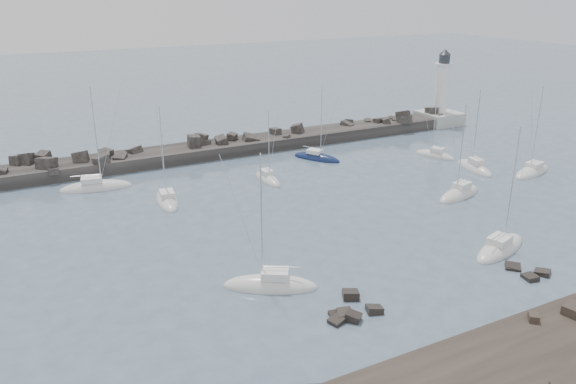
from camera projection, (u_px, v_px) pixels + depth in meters
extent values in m
plane|color=#495E73|center=(332.00, 256.00, 54.85)|extent=(400.00, 400.00, 0.00)
cube|color=black|center=(533.00, 317.00, 43.60)|extent=(1.20, 1.22, 0.55)
cube|color=black|center=(337.00, 317.00, 44.82)|extent=(1.27, 1.40, 0.83)
cube|color=black|center=(374.00, 311.00, 45.45)|extent=(1.68, 1.64, 1.12)
cube|color=black|center=(351.00, 296.00, 47.44)|extent=(1.85, 1.87, 1.10)
cube|color=black|center=(345.00, 314.00, 44.66)|extent=(1.55, 1.54, 0.89)
cube|color=black|center=(337.00, 322.00, 44.01)|extent=(1.57, 1.42, 0.81)
cube|color=black|center=(353.00, 318.00, 44.20)|extent=(1.59, 1.64, 0.94)
cube|color=black|center=(512.00, 268.00, 52.46)|extent=(1.91, 1.93, 0.94)
cube|color=black|center=(512.00, 269.00, 52.42)|extent=(1.40, 1.35, 0.81)
cube|color=black|center=(530.00, 279.00, 50.50)|extent=(1.42, 1.53, 0.94)
cube|color=black|center=(533.00, 278.00, 50.90)|extent=(1.03, 0.97, 0.75)
cube|color=black|center=(542.00, 275.00, 51.43)|extent=(1.87, 1.97, 1.14)
cube|color=#292725|center=(155.00, 162.00, 83.21)|extent=(115.00, 6.00, 3.20)
cube|color=#292725|center=(120.00, 158.00, 79.65)|extent=(2.34, 2.68, 1.77)
cube|color=#292725|center=(102.00, 162.00, 77.19)|extent=(2.58, 2.29, 2.09)
cube|color=#292725|center=(47.00, 164.00, 75.37)|extent=(3.06, 3.10, 2.01)
cube|color=#292725|center=(1.00, 172.00, 73.28)|extent=(1.91, 2.11, 1.70)
cube|color=#292725|center=(287.00, 137.00, 90.25)|extent=(1.44, 1.37, 1.05)
cube|color=#292725|center=(234.00, 140.00, 89.29)|extent=(1.90, 1.84, 1.23)
cube|color=#292725|center=(53.00, 172.00, 74.45)|extent=(1.56, 1.78, 1.33)
cube|color=#292725|center=(387.00, 122.00, 99.45)|extent=(2.00, 1.99, 1.49)
cube|color=#292725|center=(106.00, 155.00, 80.84)|extent=(2.27, 2.45, 1.72)
cube|color=#292725|center=(19.00, 162.00, 76.96)|extent=(2.51, 2.71, 2.19)
cube|color=#292725|center=(44.00, 157.00, 77.86)|extent=(2.38, 2.45, 1.85)
cube|color=#292725|center=(135.00, 151.00, 82.32)|extent=(2.54, 2.46, 1.78)
cube|color=#292725|center=(232.00, 137.00, 88.75)|extent=(2.14, 2.17, 1.47)
cube|color=#292725|center=(368.00, 122.00, 100.79)|extent=(1.58, 1.64, 1.44)
cube|color=#292725|center=(194.00, 142.00, 84.94)|extent=(2.02, 2.12, 2.23)
cube|color=#292725|center=(403.00, 115.00, 104.54)|extent=(1.76, 1.49, 1.23)
cube|color=#292725|center=(347.00, 126.00, 98.37)|extent=(2.51, 2.74, 1.87)
cube|color=#292725|center=(104.00, 156.00, 79.33)|extent=(1.92, 2.33, 1.74)
cube|color=#292725|center=(391.00, 118.00, 102.86)|extent=(1.12, 1.09, 0.97)
cube|color=#292725|center=(275.00, 132.00, 92.38)|extent=(1.73, 1.98, 1.50)
cube|color=#292725|center=(403.00, 115.00, 102.98)|extent=(3.14, 3.40, 2.30)
cube|color=#292725|center=(27.00, 160.00, 76.95)|extent=(2.29, 2.65, 2.26)
cube|color=#292725|center=(395.00, 121.00, 101.49)|extent=(1.38, 1.48, 1.03)
cube|color=#292725|center=(401.00, 115.00, 104.71)|extent=(2.20, 2.13, 1.53)
cube|color=#292725|center=(377.00, 122.00, 99.93)|extent=(1.54, 1.44, 1.29)
cube|color=#292725|center=(202.00, 143.00, 86.36)|extent=(2.61, 2.10, 1.78)
cube|color=#292725|center=(437.00, 118.00, 103.64)|extent=(2.18, 2.01, 1.57)
cube|color=#292725|center=(349.00, 123.00, 99.67)|extent=(1.62, 1.41, 1.75)
cube|color=#292725|center=(130.00, 154.00, 82.74)|extent=(1.34, 1.29, 1.08)
cube|color=#292725|center=(298.00, 130.00, 93.00)|extent=(2.56, 2.45, 2.27)
cube|color=#292725|center=(81.00, 159.00, 78.02)|extent=(2.54, 2.55, 2.59)
cube|color=#292725|center=(201.00, 139.00, 87.85)|extent=(2.97, 2.80, 2.29)
cube|color=#292725|center=(431.00, 113.00, 104.82)|extent=(1.81, 2.10, 2.22)
cube|color=#292725|center=(404.00, 120.00, 99.68)|extent=(2.38, 2.38, 1.97)
cube|color=#292725|center=(222.00, 142.00, 86.79)|extent=(2.11, 2.26, 2.19)
cube|color=#292725|center=(251.00, 140.00, 88.81)|extent=(2.94, 2.44, 2.40)
cube|color=#AEAEA9|center=(439.00, 120.00, 106.45)|extent=(7.00, 7.00, 3.00)
cylinder|color=white|center=(442.00, 88.00, 104.37)|extent=(2.50, 2.50, 9.00)
cylinder|color=white|center=(444.00, 64.00, 102.83)|extent=(3.20, 3.20, 0.25)
cylinder|color=#2F3338|center=(445.00, 59.00, 102.52)|extent=(2.00, 2.00, 1.60)
cone|color=#2F3338|center=(445.00, 52.00, 102.07)|extent=(2.20, 2.20, 1.00)
ellipsoid|color=silver|center=(167.00, 201.00, 68.56)|extent=(3.55, 8.28, 1.96)
cube|color=white|center=(167.00, 193.00, 67.81)|extent=(1.90, 2.44, 0.60)
cylinder|color=silver|center=(162.00, 151.00, 66.95)|extent=(0.10, 0.10, 10.82)
cylinder|color=silver|center=(167.00, 191.00, 67.12)|extent=(0.52, 3.19, 0.09)
ellipsoid|color=silver|center=(96.00, 188.00, 72.77)|extent=(9.45, 4.38, 2.21)
cube|color=white|center=(91.00, 180.00, 72.20)|extent=(2.83, 2.25, 0.67)
cylinder|color=silver|center=(96.00, 135.00, 70.51)|extent=(0.12, 0.12, 12.28)
cylinder|color=silver|center=(86.00, 175.00, 71.81)|extent=(3.60, 0.74, 0.10)
ellipsoid|color=silver|center=(270.00, 287.00, 49.11)|extent=(8.50, 6.45, 2.20)
cube|color=white|center=(275.00, 274.00, 48.63)|extent=(2.86, 2.63, 0.73)
cylinder|color=silver|center=(261.00, 218.00, 46.86)|extent=(0.12, 0.12, 11.26)
cylinder|color=silver|center=(282.00, 267.00, 48.37)|extent=(2.93, 1.78, 0.10)
ellipsoid|color=silver|center=(268.00, 180.00, 75.88)|extent=(2.06, 6.61, 1.82)
cube|color=white|center=(266.00, 172.00, 75.78)|extent=(1.34, 1.85, 0.62)
cylinder|color=silver|center=(269.00, 144.00, 73.62)|extent=(0.11, 0.11, 8.92)
cylinder|color=silver|center=(265.00, 167.00, 75.97)|extent=(0.09, 2.64, 0.09)
ellipsoid|color=silver|center=(500.00, 250.00, 55.99)|extent=(8.93, 5.19, 2.13)
cube|color=white|center=(500.00, 240.00, 55.28)|extent=(2.81, 2.38, 0.67)
cylinder|color=silver|center=(512.00, 185.00, 54.13)|extent=(0.11, 0.11, 11.52)
cylinder|color=silver|center=(498.00, 236.00, 54.66)|extent=(3.27, 1.16, 0.10)
ellipsoid|color=#101D45|center=(317.00, 159.00, 85.12)|extent=(6.11, 7.75, 1.91)
cube|color=white|center=(315.00, 151.00, 84.91)|extent=(2.46, 2.64, 0.60)
cylinder|color=silver|center=(321.00, 121.00, 82.75)|extent=(0.10, 0.10, 10.36)
cylinder|color=silver|center=(312.00, 147.00, 84.98)|extent=(1.71, 2.64, 0.09)
ellipsoid|color=silver|center=(459.00, 196.00, 70.34)|extent=(8.30, 4.44, 2.18)
cube|color=white|center=(462.00, 185.00, 70.14)|extent=(2.56, 2.12, 0.74)
cylinder|color=silver|center=(462.00, 148.00, 67.75)|extent=(0.13, 0.13, 10.71)
cylinder|color=silver|center=(465.00, 179.00, 70.25)|extent=(3.09, 0.93, 0.11)
ellipsoid|color=silver|center=(435.00, 156.00, 86.45)|extent=(4.20, 6.73, 1.77)
cube|color=white|center=(437.00, 150.00, 85.88)|extent=(1.87, 2.15, 0.60)
cylinder|color=silver|center=(435.00, 123.00, 84.99)|extent=(0.10, 0.10, 8.70)
cylinder|color=silver|center=(440.00, 147.00, 85.41)|extent=(1.02, 2.43, 0.09)
ellipsoid|color=silver|center=(532.00, 173.00, 78.86)|extent=(8.89, 4.84, 2.03)
cube|color=white|center=(535.00, 164.00, 78.73)|extent=(2.75, 2.29, 0.61)
cylinder|color=silver|center=(537.00, 128.00, 76.13)|extent=(0.10, 0.10, 11.47)
cylinder|color=silver|center=(537.00, 159.00, 78.91)|extent=(3.29, 1.01, 0.09)
ellipsoid|color=silver|center=(474.00, 169.00, 80.33)|extent=(3.69, 7.94, 2.20)
cube|color=white|center=(477.00, 161.00, 79.52)|extent=(1.90, 2.38, 0.78)
cylinder|color=silver|center=(476.00, 127.00, 78.75)|extent=(0.13, 0.13, 10.32)
cylinder|color=silver|center=(480.00, 157.00, 78.79)|extent=(0.65, 3.03, 0.11)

